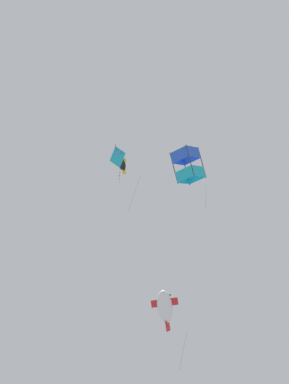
{
  "coord_description": "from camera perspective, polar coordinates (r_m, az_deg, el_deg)",
  "views": [
    {
      "loc": [
        11.36,
        33.41,
        0.5
      ],
      "look_at": [
        0.39,
        0.36,
        20.15
      ],
      "focal_mm": 51.12,
      "sensor_mm": 36.0,
      "label": 1
    }
  ],
  "objects": [
    {
      "name": "kite_fish_low_drifter",
      "position": [
        47.89,
        -2.34,
        2.94
      ],
      "size": [
        1.09,
        1.05,
        1.65
      ],
      "rotation": [
        0.33,
        0.0,
        2.02
      ],
      "color": "black"
    },
    {
      "name": "kite_box_near_right",
      "position": [
        35.75,
        4.56,
        2.81
      ],
      "size": [
        2.67,
        2.21,
        4.78
      ],
      "rotation": [
        0.34,
        0.0,
        2.07
      ],
      "color": "blue"
    },
    {
      "name": "kite_diamond_far_centre",
      "position": [
        43.34,
        -2.81,
        3.63
      ],
      "size": [
        2.58,
        2.27,
        6.45
      ],
      "rotation": [
        0.48,
        0.0,
        2.38
      ],
      "color": "#1EB2C6"
    },
    {
      "name": "kite_fish_near_left",
      "position": [
        34.08,
        2.16,
        -11.87
      ],
      "size": [
        2.47,
        1.79,
        4.96
      ],
      "rotation": [
        0.39,
        0.0,
        2.45
      ],
      "color": "white"
    }
  ]
}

